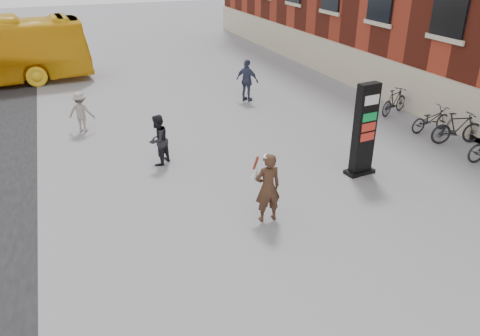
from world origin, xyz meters
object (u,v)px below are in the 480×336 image
object	(u,v)px
pedestrian_a	(158,140)
bike_5	(458,128)
bike_6	(431,119)
woman	(268,187)
pedestrian_c	(247,80)
info_pylon	(364,130)
bike_7	(394,101)
pedestrian_b	(81,112)

from	to	relation	value
pedestrian_a	bike_5	size ratio (longest dim) A/B	0.86
pedestrian_a	bike_6	xyz separation A→B (m)	(9.97, -0.84, -0.34)
woman	pedestrian_a	distance (m)	4.63
pedestrian_a	pedestrian_c	world-z (taller)	pedestrian_c
info_pylon	woman	xyz separation A→B (m)	(-3.72, -1.38, -0.46)
bike_5	bike_7	world-z (taller)	bike_5
pedestrian_c	bike_7	distance (m)	6.24
pedestrian_b	bike_6	size ratio (longest dim) A/B	0.85
bike_6	bike_7	size ratio (longest dim) A/B	1.00
pedestrian_c	info_pylon	bearing A→B (deg)	145.06
bike_7	info_pylon	bearing A→B (deg)	110.94
info_pylon	bike_7	bearing A→B (deg)	36.40
bike_5	bike_6	world-z (taller)	bike_5
pedestrian_b	bike_5	size ratio (longest dim) A/B	0.79
pedestrian_b	pedestrian_c	distance (m)	7.20
info_pylon	pedestrian_c	world-z (taller)	info_pylon
pedestrian_c	bike_6	xyz separation A→B (m)	(4.88, -5.97, -0.45)
woman	bike_5	bearing A→B (deg)	-163.45
bike_5	bike_7	xyz separation A→B (m)	(0.00, 3.38, -0.04)
pedestrian_c	bike_6	world-z (taller)	pedestrian_c
pedestrian_b	bike_6	distance (m)	12.87
woman	pedestrian_a	bearing A→B (deg)	-65.62
bike_5	pedestrian_a	bearing A→B (deg)	92.47
info_pylon	pedestrian_c	xyz separation A→B (m)	(-0.40, 8.02, -0.48)
bike_6	bike_7	xyz separation A→B (m)	(0.00, 2.11, 0.07)
pedestrian_c	bike_7	world-z (taller)	pedestrian_c
bike_5	bike_7	distance (m)	3.38
pedestrian_b	bike_5	world-z (taller)	pedestrian_b
pedestrian_b	bike_5	bearing A→B (deg)	177.84
info_pylon	pedestrian_a	xyz separation A→B (m)	(-5.49, 2.89, -0.59)
bike_6	bike_7	world-z (taller)	bike_7
pedestrian_c	bike_5	world-z (taller)	pedestrian_c
pedestrian_c	bike_7	xyz separation A→B (m)	(4.88, -3.87, -0.38)
woman	bike_6	size ratio (longest dim) A/B	1.03
pedestrian_a	bike_7	world-z (taller)	pedestrian_a
pedestrian_a	woman	bearing A→B (deg)	69.37
info_pylon	pedestrian_b	distance (m)	10.11
pedestrian_c	woman	bearing A→B (deg)	122.78
pedestrian_c	pedestrian_b	bearing A→B (deg)	62.27
woman	pedestrian_b	bearing A→B (deg)	-63.35
bike_5	bike_7	size ratio (longest dim) A/B	1.07
pedestrian_a	bike_7	size ratio (longest dim) A/B	0.92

